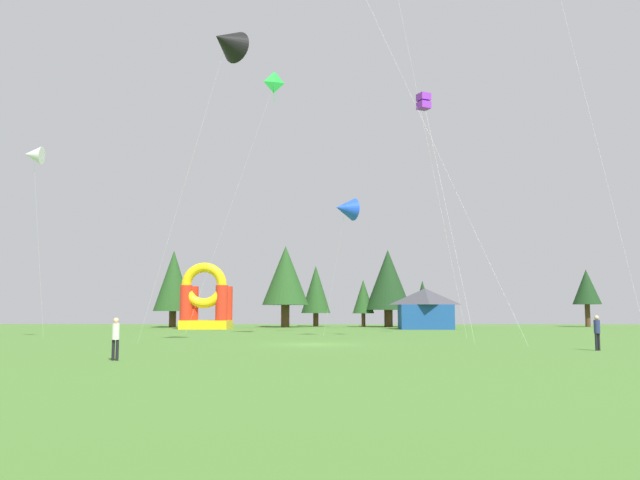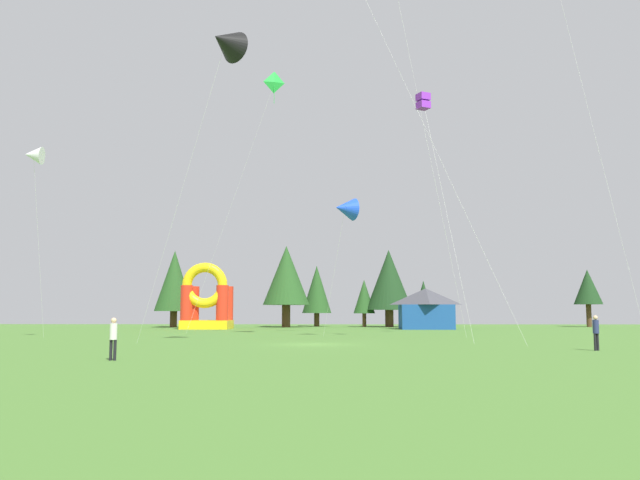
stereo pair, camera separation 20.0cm
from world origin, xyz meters
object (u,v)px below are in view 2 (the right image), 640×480
object	(u,v)px
kite_white_delta	(34,155)
person_far_side	(113,335)
person_midfield	(596,330)
kite_black_delta	(226,42)
festival_tent	(426,309)
kite_purple_box	(423,102)
inflatable_orange_dome	(206,304)
kite_blue_delta	(345,209)
kite_green_diamond	(274,84)

from	to	relation	value
kite_white_delta	person_far_side	distance (m)	26.19
kite_white_delta	person_midfield	xyz separation A→B (m)	(34.55, -12.25, -12.00)
kite_black_delta	festival_tent	xyz separation A→B (m)	(16.03, 36.32, -15.09)
kite_black_delta	person_midfield	xyz separation A→B (m)	(19.25, -2.79, -16.26)
kite_purple_box	festival_tent	distance (m)	31.64
kite_black_delta	inflatable_orange_dome	distance (m)	39.77
kite_blue_delta	kite_white_delta	bearing A→B (deg)	-171.21
kite_purple_box	kite_blue_delta	world-z (taller)	kite_purple_box
person_midfield	person_far_side	xyz separation A→B (m)	(-21.82, -7.22, -0.03)
kite_purple_box	kite_black_delta	xyz separation A→B (m)	(-12.35, -8.24, 0.96)
festival_tent	kite_green_diamond	bearing A→B (deg)	-126.88
kite_black_delta	person_midfield	bearing A→B (deg)	-8.24
inflatable_orange_dome	kite_black_delta	bearing A→B (deg)	-77.60
person_midfield	festival_tent	distance (m)	39.26
kite_green_diamond	kite_white_delta	distance (m)	19.47
kite_blue_delta	person_far_side	xyz separation A→B (m)	(-9.53, -22.91, -8.62)
kite_blue_delta	festival_tent	distance (m)	26.18
kite_black_delta	person_far_side	world-z (taller)	kite_black_delta
kite_black_delta	festival_tent	distance (m)	42.47
kite_purple_box	person_midfield	size ratio (longest dim) A/B	9.70
kite_black_delta	kite_purple_box	bearing A→B (deg)	33.72
person_far_side	festival_tent	size ratio (longest dim) A/B	0.30
person_far_side	kite_purple_box	bearing A→B (deg)	-127.76
kite_purple_box	festival_tent	bearing A→B (deg)	82.54
kite_blue_delta	kite_green_diamond	bearing A→B (deg)	147.69
kite_white_delta	person_far_side	xyz separation A→B (m)	(12.73, -19.47, -12.03)
kite_black_delta	inflatable_orange_dome	bearing A→B (deg)	102.40
person_far_side	festival_tent	distance (m)	49.93
kite_blue_delta	person_midfield	world-z (taller)	kite_blue_delta
kite_purple_box	person_far_side	size ratio (longest dim) A/B	9.99
kite_green_diamond	kite_black_delta	world-z (taller)	kite_green_diamond
inflatable_orange_dome	person_midfield	bearing A→B (deg)	-55.06
person_far_side	festival_tent	bearing A→B (deg)	-110.37
person_midfield	kite_white_delta	bearing A→B (deg)	-43.66
kite_purple_box	person_far_side	bearing A→B (deg)	-129.26
kite_blue_delta	kite_black_delta	xyz separation A→B (m)	(-6.97, -12.90, 7.68)
kite_white_delta	person_midfield	distance (m)	38.57
kite_purple_box	person_far_side	distance (m)	28.12
kite_purple_box	kite_white_delta	world-z (taller)	kite_purple_box
person_far_side	inflatable_orange_dome	bearing A→B (deg)	-81.85
kite_purple_box	kite_black_delta	size ratio (longest dim) A/B	0.92
person_midfield	person_far_side	distance (m)	22.98
kite_black_delta	festival_tent	size ratio (longest dim) A/B	3.26
person_far_side	inflatable_orange_dome	xyz separation A→B (m)	(-5.38, 46.15, 1.74)
kite_black_delta	kite_green_diamond	bearing A→B (deg)	85.86
kite_purple_box	kite_black_delta	bearing A→B (deg)	-146.28
inflatable_orange_dome	kite_green_diamond	bearing A→B (deg)	-64.98
person_far_side	inflatable_orange_dome	size ratio (longest dim) A/B	0.24
person_far_side	kite_black_delta	bearing A→B (deg)	-102.87
kite_purple_box	inflatable_orange_dome	size ratio (longest dim) A/B	2.35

